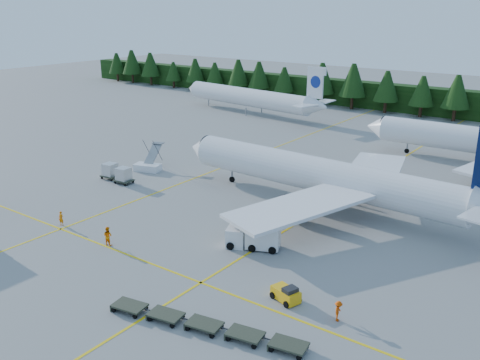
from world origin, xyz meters
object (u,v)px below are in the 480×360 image
Objects in this scene: airstairs at (148,165)px; baggage_tug at (286,294)px; service_truck at (253,236)px; airliner_navy at (313,174)px.

airstairs reaches higher than baggage_tug.
service_truck is 10.47m from baggage_tug.
baggage_tug is at bearing -63.38° from airliner_navy.
airstairs reaches higher than service_truck.
airstairs is at bearing -172.24° from airliner_navy.
airstairs is at bearing 169.65° from baggage_tug.
service_truck is at bearing -41.28° from airstairs.
airstairs is at bearing 132.17° from service_truck.
airliner_navy is 26.49m from airstairs.
service_truck reaches higher than baggage_tug.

